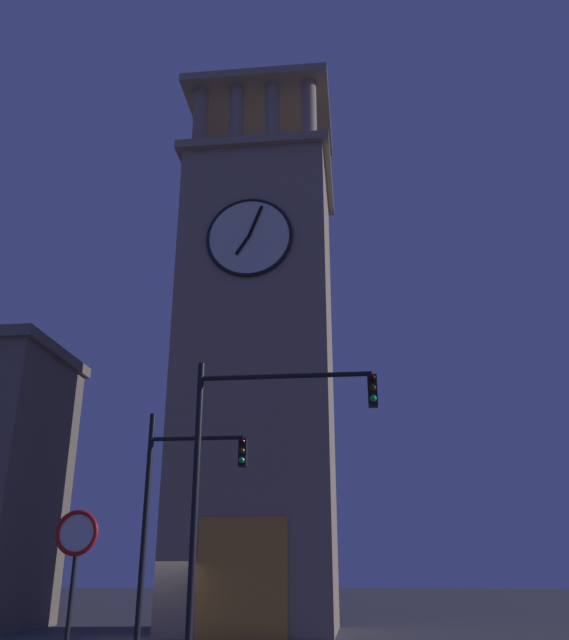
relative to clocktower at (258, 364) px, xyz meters
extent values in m
plane|color=#424247|center=(3.02, 3.36, -10.68)|extent=(200.00, 200.00, 0.00)
cube|color=gray|center=(0.00, -0.03, -0.73)|extent=(6.31, 6.14, 19.91)
cube|color=gray|center=(0.00, -0.03, 9.43)|extent=(6.91, 6.74, 0.40)
cylinder|color=gray|center=(-2.56, 2.45, 11.30)|extent=(0.70, 0.70, 3.35)
cylinder|color=gray|center=(-0.85, 2.45, 11.30)|extent=(0.70, 0.70, 3.35)
cylinder|color=gray|center=(0.85, 2.45, 11.30)|extent=(0.70, 0.70, 3.35)
cylinder|color=gray|center=(2.56, 2.45, 11.30)|extent=(0.70, 0.70, 3.35)
cylinder|color=gray|center=(-2.56, -2.50, 11.30)|extent=(0.70, 0.70, 3.35)
cylinder|color=gray|center=(-0.85, -2.50, 11.30)|extent=(0.70, 0.70, 3.35)
cylinder|color=gray|center=(0.85, -2.50, 11.30)|extent=(0.70, 0.70, 3.35)
cylinder|color=gray|center=(2.56, -2.50, 11.30)|extent=(0.70, 0.70, 3.35)
cube|color=gray|center=(0.00, -0.03, 13.17)|extent=(6.91, 6.74, 0.40)
cylinder|color=black|center=(0.00, -0.03, 14.67)|extent=(0.12, 0.12, 2.60)
cylinder|color=silver|center=(0.00, 3.11, 4.62)|extent=(3.53, 0.12, 3.53)
torus|color=black|center=(0.00, 3.13, 4.62)|extent=(3.69, 0.16, 3.69)
cube|color=black|center=(0.26, 3.21, 4.21)|extent=(0.62, 0.06, 0.88)
cube|color=black|center=(-0.26, 3.21, 5.33)|extent=(0.64, 0.06, 1.45)
cube|color=orange|center=(0.00, 3.00, -8.68)|extent=(3.20, 0.24, 4.00)
cylinder|color=black|center=(-0.42, 12.24, -7.23)|extent=(0.16, 0.16, 6.89)
cylinder|color=black|center=(-2.49, 12.24, -4.17)|extent=(4.14, 0.12, 0.12)
cube|color=black|center=(-4.56, 12.24, -4.60)|extent=(0.22, 0.30, 0.75)
sphere|color=#360505|center=(-4.56, 12.42, -4.32)|extent=(0.16, 0.16, 0.16)
sphere|color=#392705|center=(-4.56, 12.42, -4.57)|extent=(0.16, 0.16, 0.16)
sphere|color=#18C154|center=(-4.56, 12.42, -4.82)|extent=(0.16, 0.16, 0.16)
cylinder|color=black|center=(1.58, 9.50, -7.52)|extent=(0.16, 0.16, 6.31)
cylinder|color=black|center=(0.28, 9.50, -5.09)|extent=(2.62, 0.12, 0.12)
cube|color=black|center=(-1.03, 9.50, -5.51)|extent=(0.22, 0.30, 0.75)
sphere|color=#360505|center=(-1.03, 9.68, -5.24)|extent=(0.16, 0.16, 0.16)
sphere|color=#392705|center=(-1.03, 9.68, -5.49)|extent=(0.16, 0.16, 0.16)
sphere|color=#18C154|center=(-1.03, 9.68, -5.74)|extent=(0.16, 0.16, 0.16)
cylinder|color=black|center=(0.78, 15.82, -9.27)|extent=(0.08, 0.08, 2.82)
cylinder|color=white|center=(0.78, 15.86, -7.96)|extent=(0.70, 0.04, 0.70)
torus|color=red|center=(0.78, 15.88, -7.96)|extent=(0.78, 0.08, 0.78)
camera|label=1|loc=(-4.12, 27.54, -8.66)|focal=37.26mm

